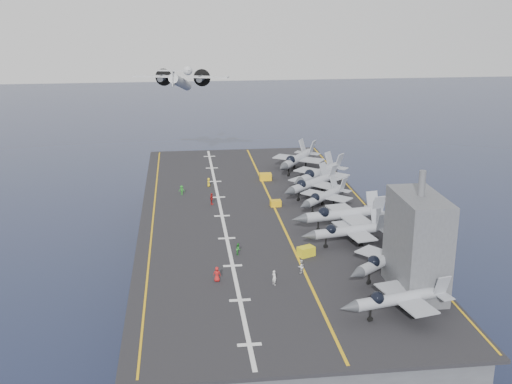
{
  "coord_description": "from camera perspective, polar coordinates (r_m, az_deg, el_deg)",
  "views": [
    {
      "loc": [
        -12.26,
        -97.4,
        44.52
      ],
      "look_at": [
        0.0,
        4.0,
        13.0
      ],
      "focal_mm": 45.0,
      "sensor_mm": 36.0,
      "label": 1
    }
  ],
  "objects": [
    {
      "name": "fighter_jet_6",
      "position": [
        119.05,
        5.63,
        1.74
      ],
      "size": [
        17.86,
        18.1,
        5.3
      ],
      "primitive_type": null,
      "color": "#9CA6AC",
      "rests_on": "flight_deck"
    },
    {
      "name": "crew_5",
      "position": [
        119.19,
        -4.23,
        0.88
      ],
      "size": [
        0.7,
        1.01,
        1.63
      ],
      "primitive_type": "imported",
      "color": "yellow",
      "rests_on": "flight_deck"
    },
    {
      "name": "ground",
      "position": [
        107.8,
        0.26,
        -7.24
      ],
      "size": [
        500.0,
        500.0,
        0.0
      ],
      "primitive_type": "plane",
      "color": "#142135",
      "rests_on": "ground"
    },
    {
      "name": "crew_7",
      "position": [
        82.57,
        4.02,
        -6.62
      ],
      "size": [
        1.29,
        1.15,
        1.79
      ],
      "primitive_type": "imported",
      "color": "silver",
      "rests_on": "flight_deck"
    },
    {
      "name": "landing_centerline",
      "position": [
        103.39,
        -3.04,
        -2.13
      ],
      "size": [
        0.5,
        90.0,
        0.02
      ],
      "primitive_type": "cube",
      "color": "silver",
      "rests_on": "flight_deck"
    },
    {
      "name": "hull",
      "position": [
        105.83,
        0.26,
        -4.78
      ],
      "size": [
        36.0,
        90.0,
        10.0
      ],
      "primitive_type": "cube",
      "color": "#56595E",
      "rests_on": "ground"
    },
    {
      "name": "fighter_jet_1",
      "position": [
        82.9,
        11.58,
        -5.75
      ],
      "size": [
        16.25,
        15.5,
        4.71
      ],
      "primitive_type": null,
      "color": "gray",
      "rests_on": "flight_deck"
    },
    {
      "name": "deck_edge_port",
      "position": [
        103.31,
        -9.14,
        -2.35
      ],
      "size": [
        0.25,
        90.0,
        0.02
      ],
      "primitive_type": "cube",
      "color": "gold",
      "rests_on": "flight_deck"
    },
    {
      "name": "flight_deck",
      "position": [
        104.0,
        0.26,
        -2.12
      ],
      "size": [
        38.0,
        92.0,
        0.4
      ],
      "primitive_type": "cube",
      "color": "black",
      "rests_on": "hull"
    },
    {
      "name": "tow_cart_b",
      "position": [
        107.84,
        1.76,
        -1.0
      ],
      "size": [
        1.86,
        1.28,
        1.07
      ],
      "primitive_type": null,
      "color": "gold",
      "rests_on": "flight_deck"
    },
    {
      "name": "tow_cart_a",
      "position": [
        87.9,
        4.47,
        -5.28
      ],
      "size": [
        2.59,
        2.21,
        1.32
      ],
      "primitive_type": null,
      "color": "gold",
      "rests_on": "flight_deck"
    },
    {
      "name": "crew_4",
      "position": [
        108.77,
        -3.97,
        -0.61
      ],
      "size": [
        1.2,
        1.43,
        2.03
      ],
      "primitive_type": "imported",
      "color": "#B21919",
      "rests_on": "flight_deck"
    },
    {
      "name": "island_superstructure",
      "position": [
        77.43,
        14.21,
        -3.51
      ],
      "size": [
        5.0,
        10.0,
        15.0
      ],
      "primitive_type": null,
      "color": "#56595E",
      "rests_on": "flight_deck"
    },
    {
      "name": "fighter_jet_0",
      "position": [
        73.17,
        12.69,
        -9.11
      ],
      "size": [
        14.64,
        11.39,
        4.52
      ],
      "primitive_type": null,
      "color": "#8E969B",
      "rests_on": "flight_deck"
    },
    {
      "name": "deck_edge_stbd",
      "position": [
        107.69,
        10.08,
        -1.59
      ],
      "size": [
        0.25,
        90.0,
        0.02
      ],
      "primitive_type": "cube",
      "color": "gold",
      "rests_on": "flight_deck"
    },
    {
      "name": "crew_0",
      "position": [
        80.22,
        -3.49,
        -7.3
      ],
      "size": [
        1.25,
        0.93,
        1.91
      ],
      "primitive_type": "imported",
      "color": "#B21919",
      "rests_on": "flight_deck"
    },
    {
      "name": "crew_6",
      "position": [
        79.21,
        1.63,
        -7.61
      ],
      "size": [
        1.23,
        1.37,
        1.9
      ],
      "primitive_type": "imported",
      "color": "silver",
      "rests_on": "flight_deck"
    },
    {
      "name": "fighter_jet_2",
      "position": [
        91.77,
        8.32,
        -3.35
      ],
      "size": [
        14.46,
        11.05,
        4.52
      ],
      "primitive_type": null,
      "color": "gray",
      "rests_on": "flight_deck"
    },
    {
      "name": "tow_cart_c",
      "position": [
        122.98,
        0.85,
        1.37
      ],
      "size": [
        2.25,
        1.47,
        1.35
      ],
      "primitive_type": null,
      "color": "gold",
      "rests_on": "flight_deck"
    },
    {
      "name": "fighter_jet_5",
      "position": [
        113.32,
        4.99,
        0.84
      ],
      "size": [
        16.59,
        16.31,
        4.85
      ],
      "primitive_type": null,
      "color": "gray",
      "rests_on": "flight_deck"
    },
    {
      "name": "crew_2",
      "position": [
        88.08,
        -1.58,
        -5.07
      ],
      "size": [
        0.87,
        1.11,
        1.63
      ],
      "primitive_type": "imported",
      "color": "#288E2E",
      "rests_on": "flight_deck"
    },
    {
      "name": "fighter_jet_7",
      "position": [
        129.15,
        3.68,
        3.01
      ],
      "size": [
        16.84,
        18.35,
        5.3
      ],
      "primitive_type": null,
      "color": "gray",
      "rests_on": "flight_deck"
    },
    {
      "name": "transport_plane",
      "position": [
        156.93,
        -6.73,
        9.66
      ],
      "size": [
        26.27,
        20.79,
        5.49
      ],
      "primitive_type": null,
      "color": "silver"
    },
    {
      "name": "fighter_jet_3",
      "position": [
        97.65,
        7.79,
        -1.87
      ],
      "size": [
        16.34,
        12.45,
        5.12
      ],
      "primitive_type": null,
      "color": "gray",
      "rests_on": "flight_deck"
    },
    {
      "name": "fighter_jet_4",
      "position": [
        106.87,
        6.08,
        -0.31
      ],
      "size": [
        15.07,
        15.2,
        4.46
      ],
      "primitive_type": null,
      "color": "#8D939C",
      "rests_on": "flight_deck"
    },
    {
      "name": "crew_3",
      "position": [
        114.68,
        -6.62,
        0.16
      ],
      "size": [
        1.12,
        0.84,
        1.69
      ],
      "primitive_type": "imported",
      "color": "#1C801E",
      "rests_on": "flight_deck"
    },
    {
      "name": "foul_line",
      "position": [
        104.32,
        1.9,
        -1.94
      ],
      "size": [
        0.35,
        90.0,
        0.02
      ],
      "primitive_type": "cube",
      "color": "gold",
      "rests_on": "flight_deck"
    }
  ]
}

